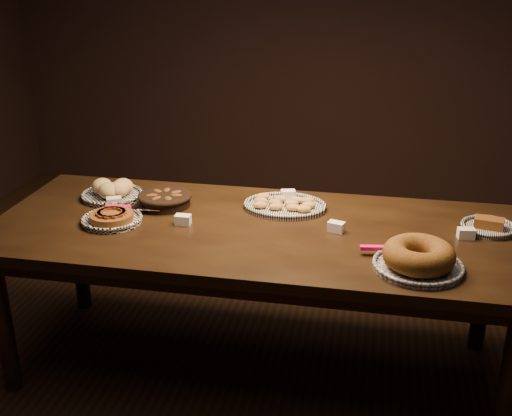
% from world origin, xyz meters
% --- Properties ---
extents(ground, '(5.00, 5.00, 0.00)m').
position_xyz_m(ground, '(0.00, 0.00, 0.00)').
color(ground, black).
rests_on(ground, ground).
extents(buffet_table, '(2.40, 1.00, 0.75)m').
position_xyz_m(buffet_table, '(0.00, 0.00, 0.68)').
color(buffet_table, black).
rests_on(buffet_table, ground).
extents(apple_tart_plate, '(0.33, 0.29, 0.05)m').
position_xyz_m(apple_tart_plate, '(-0.65, -0.08, 0.77)').
color(apple_tart_plate, white).
rests_on(apple_tart_plate, buffet_table).
extents(madeleine_platter, '(0.39, 0.32, 0.05)m').
position_xyz_m(madeleine_platter, '(0.09, 0.24, 0.77)').
color(madeleine_platter, black).
rests_on(madeleine_platter, buffet_table).
extents(bundt_cake_plate, '(0.40, 0.35, 0.11)m').
position_xyz_m(bundt_cake_plate, '(0.70, -0.28, 0.80)').
color(bundt_cake_plate, black).
rests_on(bundt_cake_plate, buffet_table).
extents(croissant_basket, '(0.30, 0.30, 0.07)m').
position_xyz_m(croissant_basket, '(-0.48, 0.17, 0.79)').
color(croissant_basket, black).
rests_on(croissant_basket, buffet_table).
extents(bread_roll_plate, '(0.30, 0.30, 0.09)m').
position_xyz_m(bread_roll_plate, '(-0.77, 0.21, 0.79)').
color(bread_roll_plate, white).
rests_on(bread_roll_plate, buffet_table).
extents(loaf_plate, '(0.24, 0.24, 0.06)m').
position_xyz_m(loaf_plate, '(1.02, 0.16, 0.77)').
color(loaf_plate, black).
rests_on(loaf_plate, buffet_table).
extents(tent_cards, '(1.71, 0.46, 0.04)m').
position_xyz_m(tent_cards, '(0.06, 0.10, 0.77)').
color(tent_cards, white).
rests_on(tent_cards, buffet_table).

